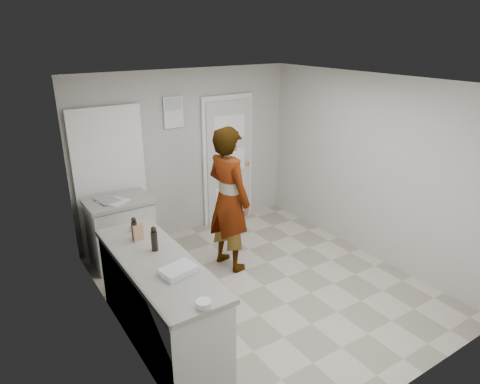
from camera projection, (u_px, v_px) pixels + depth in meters
ground at (264, 286)px, 5.36m from camera, size 4.00×4.00×0.00m
room_shell at (179, 170)px, 6.43m from camera, size 4.00×4.00×4.00m
main_counter at (160, 303)px, 4.31m from camera, size 0.64×1.96×0.93m
side_counter at (122, 234)px, 5.78m from camera, size 0.84×0.61×0.93m
person at (229, 199)px, 5.51m from camera, size 0.57×0.77×1.92m
cake_mix_box at (137, 232)px, 4.49m from camera, size 0.12×0.08×0.19m
spice_jar at (132, 228)px, 4.70m from camera, size 0.05×0.05×0.07m
oil_cruet_a at (154, 239)px, 4.27m from camera, size 0.07×0.07×0.26m
oil_cruet_b at (135, 230)px, 4.46m from camera, size 0.06×0.06×0.27m
baking_dish at (178, 270)px, 3.90m from camera, size 0.35×0.28×0.06m
egg_bowl at (204, 304)px, 3.43m from camera, size 0.13×0.13×0.05m
papers at (113, 201)px, 5.54m from camera, size 0.42×0.45×0.01m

